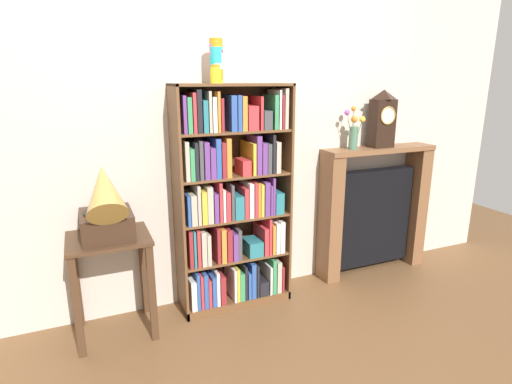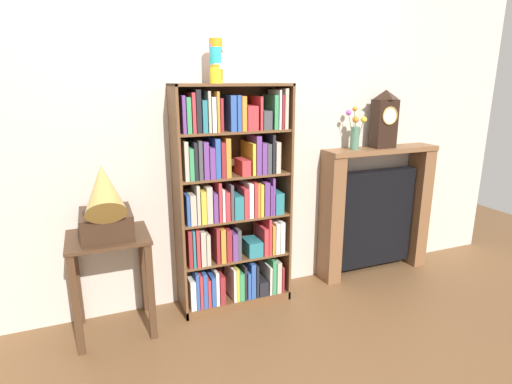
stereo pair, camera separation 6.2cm
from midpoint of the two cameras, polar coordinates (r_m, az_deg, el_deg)
The scene contains 9 objects.
ground_plane at distance 3.23m, azimuth -2.89°, elevation -15.61°, with size 7.85×6.40×0.02m, color brown.
wall_back at distance 3.14m, azimuth -1.23°, elevation 8.91°, with size 4.85×0.08×2.60m, color beige.
bookshelf at distance 2.99m, azimuth -3.97°, elevation -1.89°, with size 0.82×0.30×1.62m.
cup_stack at distance 2.84m, azimuth -6.13°, elevation 17.49°, with size 0.09×0.09×0.28m.
side_table_left at distance 2.88m, azimuth -19.94°, elevation -9.29°, with size 0.51×0.43×0.68m.
gramophone at distance 2.68m, azimuth -20.62°, elevation -1.95°, with size 0.31×0.51×0.55m.
fireplace_mantel at distance 3.74m, azimuth 15.37°, elevation -2.53°, with size 1.03×0.22×1.10m.
mantel_clock at distance 3.57m, azimuth 16.52°, elevation 9.65°, with size 0.19×0.14×0.47m.
flower_vase at distance 3.41m, azimuth 12.80°, elevation 8.11°, with size 0.14×0.15×0.35m.
Camera 1 is at (-0.98, -2.60, 1.64)m, focal length 29.06 mm.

